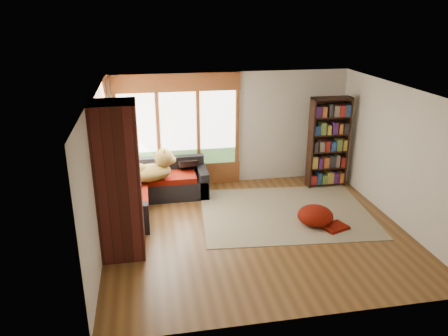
{
  "coord_description": "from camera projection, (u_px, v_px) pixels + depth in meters",
  "views": [
    {
      "loc": [
        -1.9,
        -7.05,
        3.95
      ],
      "look_at": [
        -0.44,
        0.9,
        0.95
      ],
      "focal_mm": 35.0,
      "sensor_mm": 36.0,
      "label": 1
    }
  ],
  "objects": [
    {
      "name": "sectional_sofa",
      "position": [
        148.0,
        188.0,
        9.32
      ],
      "size": [
        2.2,
        2.2,
        0.8
      ],
      "rotation": [
        0.0,
        0.0,
        0.03
      ],
      "color": "black",
      "rests_on": "ground"
    },
    {
      "name": "ceiling",
      "position": [
        260.0,
        92.0,
        7.29
      ],
      "size": [
        5.5,
        5.5,
        0.0
      ],
      "primitive_type": "plane",
      "color": "white"
    },
    {
      "name": "area_rug",
      "position": [
        285.0,
        212.0,
        8.89
      ],
      "size": [
        3.57,
        2.85,
        0.01
      ],
      "primitive_type": "cube",
      "rotation": [
        0.0,
        0.0,
        -0.09
      ],
      "color": "beige",
      "rests_on": "ground"
    },
    {
      "name": "bookshelf",
      "position": [
        328.0,
        143.0,
        9.9
      ],
      "size": [
        0.89,
        0.3,
        2.08
      ],
      "color": "black",
      "rests_on": "ground"
    },
    {
      "name": "dog_tan",
      "position": [
        152.0,
        167.0,
        9.07
      ],
      "size": [
        1.13,
        0.84,
        0.57
      ],
      "rotation": [
        0.0,
        0.0,
        0.24
      ],
      "color": "brown",
      "rests_on": "sectional_sofa"
    },
    {
      "name": "wall_front",
      "position": [
        308.0,
        233.0,
        5.43
      ],
      "size": [
        5.5,
        0.04,
        2.6
      ],
      "primitive_type": "cube",
      "color": "silver",
      "rests_on": "ground"
    },
    {
      "name": "floor",
      "position": [
        256.0,
        230.0,
        8.19
      ],
      "size": [
        5.5,
        5.5,
        0.0
      ],
      "primitive_type": "plane",
      "color": "brown",
      "rests_on": "ground"
    },
    {
      "name": "wall_back",
      "position": [
        230.0,
        129.0,
        10.05
      ],
      "size": [
        5.5,
        0.04,
        2.6
      ],
      "primitive_type": "cube",
      "color": "silver",
      "rests_on": "ground"
    },
    {
      "name": "wall_right",
      "position": [
        399.0,
        156.0,
        8.2
      ],
      "size": [
        0.04,
        5.0,
        2.6
      ],
      "primitive_type": "cube",
      "color": "silver",
      "rests_on": "ground"
    },
    {
      "name": "dog_brindle",
      "position": [
        124.0,
        183.0,
        8.48
      ],
      "size": [
        0.57,
        0.78,
        0.39
      ],
      "rotation": [
        0.0,
        0.0,
        1.78
      ],
      "color": "black",
      "rests_on": "sectional_sofa"
    },
    {
      "name": "roller_blind",
      "position": [
        107.0,
        120.0,
        9.0
      ],
      "size": [
        0.03,
        0.72,
        0.9
      ],
      "primitive_type": "cube",
      "color": "#6F7B56",
      "rests_on": "wall_left"
    },
    {
      "name": "brick_chimney",
      "position": [
        119.0,
        182.0,
        7.01
      ],
      "size": [
        0.7,
        0.7,
        2.6
      ],
      "primitive_type": "cube",
      "color": "#471914",
      "rests_on": "ground"
    },
    {
      "name": "wall_left",
      "position": [
        98.0,
        175.0,
        7.28
      ],
      "size": [
        0.04,
        5.0,
        2.6
      ],
      "primitive_type": "cube",
      "color": "silver",
      "rests_on": "ground"
    },
    {
      "name": "throw_pillows",
      "position": [
        148.0,
        166.0,
        9.31
      ],
      "size": [
        1.98,
        1.68,
        0.45
      ],
      "color": "black",
      "rests_on": "sectional_sofa"
    },
    {
      "name": "windows_back",
      "position": [
        178.0,
        130.0,
        9.8
      ],
      "size": [
        2.82,
        0.1,
        1.9
      ],
      "color": "brown",
      "rests_on": "wall_back"
    },
    {
      "name": "pouf",
      "position": [
        315.0,
        215.0,
        8.36
      ],
      "size": [
        0.76,
        0.76,
        0.37
      ],
      "primitive_type": "ellipsoid",
      "rotation": [
        0.0,
        0.0,
        0.13
      ],
      "color": "maroon",
      "rests_on": "area_rug"
    },
    {
      "name": "windows_left",
      "position": [
        105.0,
        151.0,
        8.37
      ],
      "size": [
        0.1,
        2.62,
        1.9
      ],
      "color": "brown",
      "rests_on": "wall_left"
    }
  ]
}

